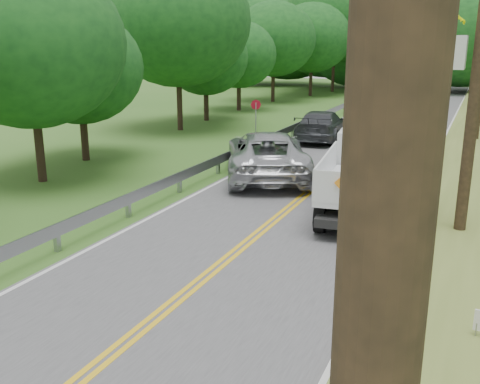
% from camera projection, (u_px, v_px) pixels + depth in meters
% --- Properties ---
extents(ground, '(140.00, 140.00, 0.00)m').
position_uv_depth(ground, '(82.00, 379.00, 8.40)').
color(ground, '#32621F').
rests_on(ground, ground).
extents(road, '(7.20, 96.00, 0.03)m').
position_uv_depth(road, '(326.00, 178.00, 20.70)').
color(road, '#4F4E51').
rests_on(road, ground).
extents(guardrail, '(0.18, 48.00, 0.77)m').
position_uv_depth(guardrail, '(240.00, 152.00, 22.94)').
color(guardrail, gray).
rests_on(guardrail, ground).
extents(treeline_left, '(10.96, 58.70, 12.10)m').
position_uv_depth(treeline_left, '(255.00, 29.00, 38.63)').
color(treeline_left, '#332319').
rests_on(treeline_left, ground).
extents(treeline_horizon, '(57.90, 15.58, 12.50)m').
position_uv_depth(treeline_horizon, '(457.00, 37.00, 55.42)').
color(treeline_horizon, '#154419').
rests_on(treeline_horizon, ground).
extents(bucket_truck, '(4.00, 6.66, 6.39)m').
position_uv_depth(bucket_truck, '(373.00, 160.00, 17.00)').
color(bucket_truck, black).
rests_on(bucket_truck, road).
extents(suv_silver, '(5.31, 6.99, 1.76)m').
position_uv_depth(suv_silver, '(267.00, 154.00, 20.69)').
color(suv_silver, '#B9BCC0').
rests_on(suv_silver, road).
extents(suv_darkgrey, '(2.70, 5.53, 1.55)m').
position_uv_depth(suv_darkgrey, '(322.00, 125.00, 28.54)').
color(suv_darkgrey, '#3B3F43').
rests_on(suv_darkgrey, road).
extents(stop_sign_permanent, '(0.46, 0.23, 2.35)m').
position_uv_depth(stop_sign_permanent, '(256.00, 116.00, 26.43)').
color(stop_sign_permanent, gray).
rests_on(stop_sign_permanent, ground).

